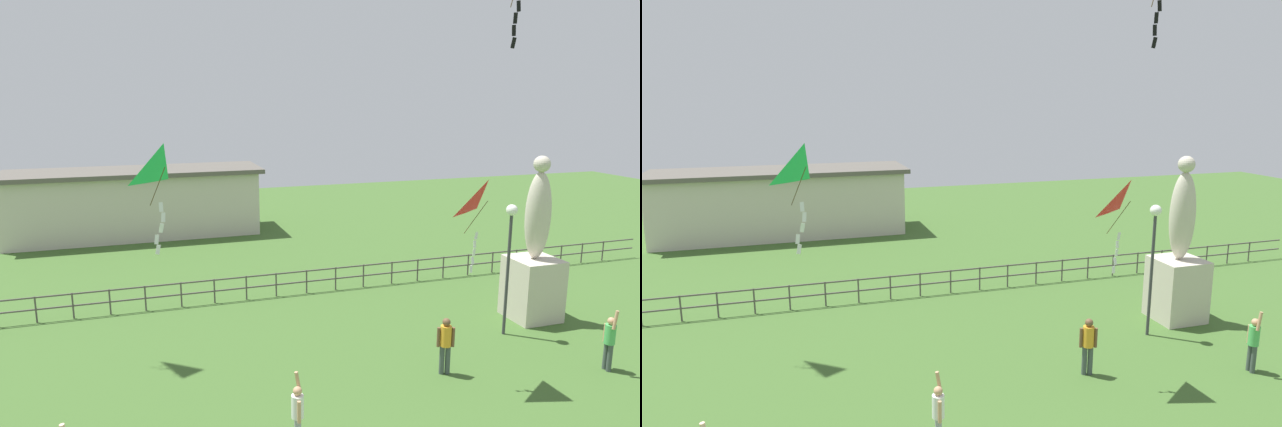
% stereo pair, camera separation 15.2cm
% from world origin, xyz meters
% --- Properties ---
extents(statue_monument, '(1.60, 1.60, 5.75)m').
position_xyz_m(statue_monument, '(8.37, 9.11, 1.88)').
color(statue_monument, beige).
rests_on(statue_monument, ground_plane).
extents(lamppost, '(0.36, 0.36, 4.36)m').
position_xyz_m(lamppost, '(6.62, 8.19, 3.18)').
color(lamppost, '#38383D').
rests_on(lamppost, ground_plane).
extents(person_0, '(0.29, 0.45, 1.76)m').
position_xyz_m(person_0, '(-1.54, 4.30, 0.88)').
color(person_0, '#99999E').
rests_on(person_0, ground_plane).
extents(person_1, '(0.30, 0.48, 1.88)m').
position_xyz_m(person_1, '(7.90, 5.13, 0.94)').
color(person_1, '#3F4C47').
rests_on(person_1, ground_plane).
extents(person_4, '(0.48, 0.31, 1.66)m').
position_xyz_m(person_4, '(3.36, 6.37, 0.96)').
color(person_4, '#3F4C47').
rests_on(person_4, ground_plane).
extents(kite_2, '(1.21, 1.09, 2.43)m').
position_xyz_m(kite_2, '(3.89, 5.60, 5.01)').
color(kite_2, red).
extents(kite_3, '(0.91, 0.88, 2.24)m').
position_xyz_m(kite_3, '(-4.06, 4.99, 6.23)').
color(kite_3, '#1EB759').
extents(waterfront_railing, '(36.01, 0.06, 0.95)m').
position_xyz_m(waterfront_railing, '(-0.31, 14.00, 0.62)').
color(waterfront_railing, '#4C4742').
rests_on(waterfront_railing, ground_plane).
extents(pavilion_building, '(13.72, 4.36, 3.71)m').
position_xyz_m(pavilion_building, '(-4.71, 26.00, 1.88)').
color(pavilion_building, beige).
rests_on(pavilion_building, ground_plane).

